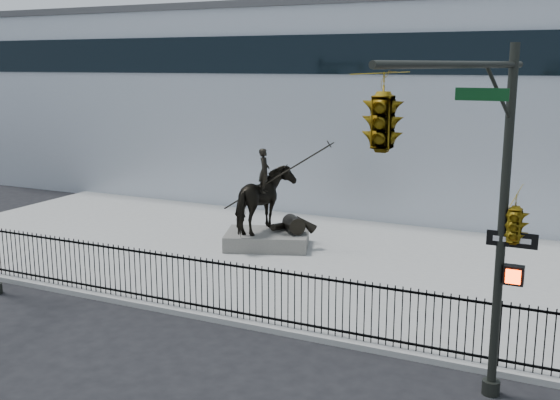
% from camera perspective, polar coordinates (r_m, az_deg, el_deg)
% --- Properties ---
extents(ground, '(120.00, 120.00, 0.00)m').
position_cam_1_polar(ground, '(16.62, -7.45, -11.79)').
color(ground, black).
rests_on(ground, ground).
extents(plaza, '(30.00, 12.00, 0.15)m').
position_cam_1_polar(plaza, '(22.42, 2.28, -5.20)').
color(plaza, gray).
rests_on(plaza, ground).
extents(building, '(44.00, 14.00, 9.00)m').
position_cam_1_polar(building, '(33.86, 11.09, 7.97)').
color(building, silver).
rests_on(building, ground).
extents(picket_fence, '(22.10, 0.10, 1.50)m').
position_cam_1_polar(picket_fence, '(17.27, -5.27, -7.59)').
color(picket_fence, black).
rests_on(picket_fence, plaza).
extents(statue_plinth, '(3.43, 2.89, 0.55)m').
position_cam_1_polar(statue_plinth, '(23.58, -1.13, -3.45)').
color(statue_plinth, '#5B5853').
rests_on(statue_plinth, plaza).
extents(equestrian_statue, '(3.53, 2.85, 3.17)m').
position_cam_1_polar(equestrian_statue, '(23.25, -1.01, -0.07)').
color(equestrian_statue, black).
rests_on(equestrian_statue, statue_plinth).
extents(traffic_signal_right, '(2.17, 6.86, 7.00)m').
position_cam_1_polar(traffic_signal_right, '(11.05, 15.11, 2.19)').
color(traffic_signal_right, black).
rests_on(traffic_signal_right, ground).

